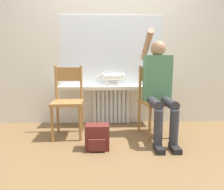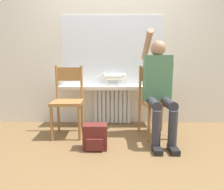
{
  "view_description": "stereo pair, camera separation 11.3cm",
  "coord_description": "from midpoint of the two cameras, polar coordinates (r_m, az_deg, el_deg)",
  "views": [
    {
      "loc": [
        -0.09,
        -1.82,
        0.94
      ],
      "look_at": [
        0.0,
        0.75,
        0.53
      ],
      "focal_mm": 30.0,
      "sensor_mm": 36.0,
      "label": 1
    },
    {
      "loc": [
        0.03,
        -1.82,
        0.94
      ],
      "look_at": [
        0.0,
        0.75,
        0.53
      ],
      "focal_mm": 30.0,
      "sensor_mm": 36.0,
      "label": 2
    }
  ],
  "objects": [
    {
      "name": "windowsill",
      "position": [
        2.9,
        1.18,
        2.3
      ],
      "size": [
        1.66,
        0.28,
        0.05
      ],
      "color": "white",
      "rests_on": "radiator"
    },
    {
      "name": "cat",
      "position": [
        2.92,
        1.8,
        5.5
      ],
      "size": [
        0.46,
        0.11,
        0.22
      ],
      "color": "silver",
      "rests_on": "windowsill"
    },
    {
      "name": "chair_right",
      "position": [
        2.57,
        14.25,
        -1.43
      ],
      "size": [
        0.47,
        0.47,
        0.94
      ],
      "rotation": [
        0.0,
        0.0,
        0.22
      ],
      "color": "#9E6B38",
      "rests_on": "ground_plane"
    },
    {
      "name": "wall_with_window",
      "position": [
        3.07,
        1.2,
        16.68
      ],
      "size": [
        7.0,
        0.06,
        2.7
      ],
      "color": "white",
      "rests_on": "ground_plane"
    },
    {
      "name": "person",
      "position": [
        2.43,
        15.31,
        3.08
      ],
      "size": [
        0.36,
        1.0,
        1.39
      ],
      "color": "#333338",
      "rests_on": "ground_plane"
    },
    {
      "name": "window_glass",
      "position": [
        3.02,
        1.19,
        13.27
      ],
      "size": [
        1.59,
        0.01,
        1.08
      ],
      "color": "white",
      "rests_on": "windowsill"
    },
    {
      "name": "radiator",
      "position": [
        3.04,
        1.15,
        -3.36
      ],
      "size": [
        0.6,
        0.08,
        0.58
      ],
      "color": "silver",
      "rests_on": "ground_plane"
    },
    {
      "name": "ground_plane",
      "position": [
        2.05,
        1.43,
        -18.35
      ],
      "size": [
        12.0,
        12.0,
        0.0
      ],
      "primitive_type": "plane",
      "color": "brown"
    },
    {
      "name": "chair_left",
      "position": [
        2.56,
        -12.03,
        -1.39
      ],
      "size": [
        0.41,
        0.41,
        0.94
      ],
      "rotation": [
        0.0,
        0.0,
        0.05
      ],
      "color": "#9E6B38",
      "rests_on": "ground_plane"
    },
    {
      "name": "backpack",
      "position": [
        2.17,
        -3.6,
        -12.65
      ],
      "size": [
        0.27,
        0.19,
        0.29
      ],
      "color": "maroon",
      "rests_on": "ground_plane"
    }
  ]
}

